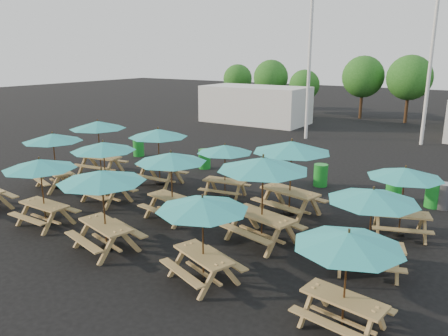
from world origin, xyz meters
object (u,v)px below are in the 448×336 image
Objects in this scene: picnic_unit_7 at (171,160)px; picnic_unit_13 at (373,199)px; waste_bin_4 at (434,195)px; waste_bin_1 at (205,159)px; picnic_unit_1 at (53,140)px; picnic_unit_4 at (103,149)px; waste_bin_0 at (139,148)px; waste_bin_2 at (321,175)px; picnic_unit_5 at (158,136)px; picnic_unit_3 at (40,167)px; picnic_unit_11 at (292,150)px; waste_bin_5 at (444,196)px; picnic_unit_2 at (98,127)px; waste_bin_3 at (394,189)px; picnic_unit_12 at (348,244)px; picnic_unit_6 at (102,180)px; picnic_unit_8 at (225,151)px; picnic_unit_9 at (203,208)px; picnic_unit_10 at (263,168)px; picnic_unit_14 at (405,176)px.

picnic_unit_7 reaches higher than picnic_unit_13.
waste_bin_1 is at bearing -179.41° from waste_bin_4.
picnic_unit_1 is 1.13× the size of picnic_unit_4.
waste_bin_0 is 14.29m from waste_bin_4.
waste_bin_0 is at bearing 137.51° from picnic_unit_13.
waste_bin_2 is (10.02, 0.18, 0.00)m from waste_bin_0.
picnic_unit_7 reaches higher than waste_bin_1.
picnic_unit_5 is at bearing 146.71° from picnic_unit_7.
picnic_unit_3 is at bearing -92.51° from picnic_unit_5.
picnic_unit_11 is (6.10, 2.54, 0.25)m from picnic_unit_4.
waste_bin_2 is (-0.33, 3.67, -1.77)m from picnic_unit_11.
waste_bin_0 and waste_bin_5 have the same top height.
waste_bin_3 is (11.93, 3.38, -1.66)m from picnic_unit_2.
picnic_unit_11 is at bearing 32.14° from picnic_unit_1.
picnic_unit_12 is 8.84m from waste_bin_5.
picnic_unit_1 is 1.01× the size of picnic_unit_6.
picnic_unit_8 is 6.28m from picnic_unit_9.
picnic_unit_10 reaches higher than picnic_unit_14.
picnic_unit_10 is at bearing 148.71° from picnic_unit_12.
picnic_unit_5 is at bearing 160.00° from picnic_unit_14.
picnic_unit_4 is 10.65m from waste_bin_3.
picnic_unit_7 is 7.18m from picnic_unit_12.
picnic_unit_13 is at bearing -95.71° from waste_bin_4.
picnic_unit_4 is 0.92× the size of picnic_unit_14.
picnic_unit_13 is (9.43, -0.02, -0.08)m from picnic_unit_4.
picnic_unit_6 reaches higher than waste_bin_4.
picnic_unit_14 is 3.05× the size of waste_bin_4.
waste_bin_5 is (14.61, -0.01, 0.00)m from waste_bin_0.
picnic_unit_13 is (-0.27, 2.66, 0.08)m from picnic_unit_12.
picnic_unit_3 is 2.46× the size of waste_bin_0.
picnic_unit_7 is (0.00, 2.83, -0.05)m from picnic_unit_6.
waste_bin_4 is at bearing 41.21° from picnic_unit_3.
waste_bin_5 is (4.04, 8.71, -1.41)m from picnic_unit_9.
waste_bin_2 is at bearing 87.06° from picnic_unit_6.
waste_bin_0 is at bearing 143.51° from picnic_unit_6.
picnic_unit_3 is 6.23m from picnic_unit_9.
picnic_unit_2 is 9.85m from waste_bin_2.
picnic_unit_7 is at bearing -166.51° from picnic_unit_10.
picnic_unit_8 is 0.76× the size of picnic_unit_10.
waste_bin_5 is at bearing 40.43° from picnic_unit_3.
picnic_unit_8 is at bearing -22.95° from waste_bin_0.
picnic_unit_4 is 0.96× the size of picnic_unit_7.
waste_bin_5 is at bearing 84.84° from picnic_unit_9.
waste_bin_1 is (4.41, -0.15, 0.00)m from waste_bin_0.
picnic_unit_4 is 2.80× the size of waste_bin_0.
picnic_unit_3 is 0.71× the size of picnic_unit_10.
picnic_unit_2 is at bearing -165.53° from waste_bin_4.
picnic_unit_13 is 11.10m from waste_bin_1.
picnic_unit_9 is at bearing 15.39° from picnic_unit_6.
waste_bin_5 is (7.05, 3.19, -1.33)m from picnic_unit_8.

